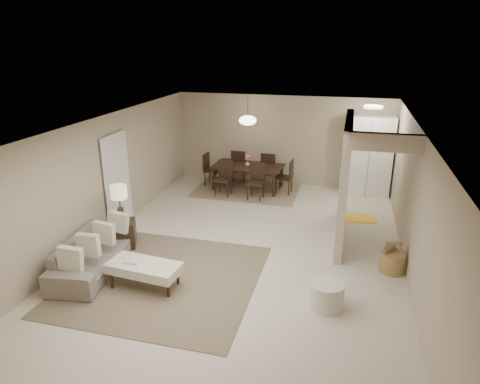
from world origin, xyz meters
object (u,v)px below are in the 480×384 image
(sofa, at_px, (93,254))
(round_pouf, at_px, (326,295))
(wicker_basket, at_px, (392,262))
(dining_table, at_px, (247,178))
(pantry_cabinet, at_px, (368,156))
(ottoman_bench, at_px, (144,268))
(side_table, at_px, (123,234))

(sofa, xyz_separation_m, round_pouf, (4.14, -0.13, -0.10))
(wicker_basket, height_order, dining_table, dining_table)
(pantry_cabinet, relative_size, sofa, 0.99)
(pantry_cabinet, height_order, ottoman_bench, pantry_cabinet)
(sofa, xyz_separation_m, ottoman_bench, (1.15, -0.30, 0.04))
(ottoman_bench, height_order, side_table, side_table)
(round_pouf, xyz_separation_m, dining_table, (-2.50, 5.09, 0.12))
(ottoman_bench, distance_m, side_table, 1.67)
(ottoman_bench, bearing_deg, wicker_basket, 26.79)
(ottoman_bench, xyz_separation_m, wicker_basket, (4.05, 1.56, -0.16))
(side_table, bearing_deg, sofa, -92.98)
(side_table, relative_size, round_pouf, 0.98)
(pantry_cabinet, bearing_deg, round_pouf, -96.82)
(side_table, bearing_deg, ottoman_bench, -48.91)
(ottoman_bench, distance_m, dining_table, 5.28)
(sofa, xyz_separation_m, wicker_basket, (5.20, 1.26, -0.12))
(round_pouf, bearing_deg, sofa, 178.17)
(pantry_cabinet, height_order, side_table, pantry_cabinet)
(round_pouf, bearing_deg, side_table, 165.03)
(sofa, bearing_deg, pantry_cabinet, -49.74)
(ottoman_bench, xyz_separation_m, side_table, (-1.10, 1.26, -0.08))
(pantry_cabinet, distance_m, sofa, 7.27)
(side_table, height_order, round_pouf, side_table)
(wicker_basket, bearing_deg, side_table, -176.66)
(ottoman_bench, relative_size, dining_table, 0.67)
(sofa, relative_size, ottoman_bench, 1.68)
(round_pouf, height_order, wicker_basket, round_pouf)
(wicker_basket, bearing_deg, ottoman_bench, -158.93)
(ottoman_bench, bearing_deg, side_table, 136.81)
(ottoman_bench, relative_size, side_table, 2.38)
(pantry_cabinet, xyz_separation_m, dining_table, (-3.16, -0.45, -0.72))
(ottoman_bench, bearing_deg, pantry_cabinet, 63.13)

